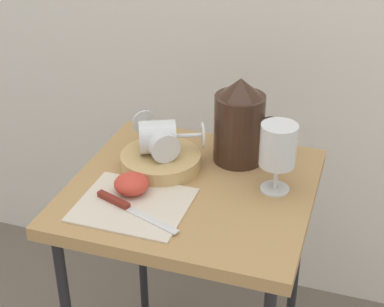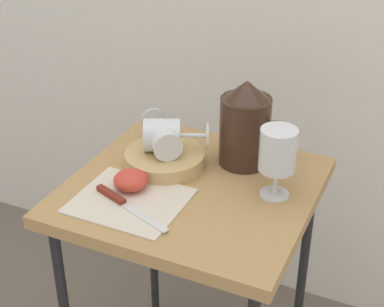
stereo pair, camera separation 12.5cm
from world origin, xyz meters
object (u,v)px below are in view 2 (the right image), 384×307
object	(u,v)px
pitcher	(245,130)
wine_glass_upright	(278,153)
knife	(121,201)
apple_half_left	(131,180)
wine_glass_tipped_far	(163,138)
table	(192,210)
basket_tray	(165,159)
wine_glass_tipped_near	(164,135)

from	to	relation	value
pitcher	wine_glass_upright	distance (m)	0.15
knife	apple_half_left	bearing A→B (deg)	99.28
apple_half_left	wine_glass_upright	bearing A→B (deg)	20.79
wine_glass_tipped_far	wine_glass_upright	bearing A→B (deg)	-3.31
table	basket_tray	bearing A→B (deg)	151.34
table	wine_glass_tipped_far	size ratio (longest dim) A/B	4.25
table	pitcher	distance (m)	0.22
table	wine_glass_tipped_near	distance (m)	0.18
basket_tray	wine_glass_upright	size ratio (longest dim) A/B	1.18
basket_tray	knife	world-z (taller)	basket_tray
wine_glass_upright	apple_half_left	bearing A→B (deg)	-159.21
table	wine_glass_upright	xyz separation A→B (m)	(0.18, 0.04, 0.17)
basket_tray	knife	bearing A→B (deg)	-93.24
basket_tray	apple_half_left	size ratio (longest dim) A/B	2.46
basket_tray	wine_glass_tipped_far	distance (m)	0.05
wine_glass_tipped_near	knife	distance (m)	0.20
table	basket_tray	distance (m)	0.13
wine_glass_tipped_near	apple_half_left	size ratio (longest dim) A/B	2.15
apple_half_left	pitcher	bearing A→B (deg)	49.76
basket_tray	pitcher	size ratio (longest dim) A/B	0.90
table	wine_glass_tipped_near	world-z (taller)	wine_glass_tipped_near
wine_glass_tipped_near	apple_half_left	distance (m)	0.14
pitcher	wine_glass_upright	world-z (taller)	pitcher
apple_half_left	wine_glass_tipped_far	bearing A→B (deg)	83.06
wine_glass_tipped_far	wine_glass_tipped_near	bearing A→B (deg)	98.62
wine_glass_tipped_far	knife	size ratio (longest dim) A/B	0.76
table	apple_half_left	bearing A→B (deg)	-147.30
wine_glass_tipped_far	pitcher	bearing A→B (deg)	28.07
wine_glass_upright	basket_tray	bearing A→B (deg)	177.31
wine_glass_tipped_far	apple_half_left	distance (m)	0.13
wine_glass_tipped_near	knife	bearing A→B (deg)	-91.27
wine_glass_tipped_near	pitcher	bearing A→B (deg)	25.66
table	apple_half_left	xyz separation A→B (m)	(-0.11, -0.07, 0.09)
basket_tray	wine_glass_tipped_far	size ratio (longest dim) A/B	1.18
table	wine_glass_upright	size ratio (longest dim) A/B	4.23
wine_glass_tipped_far	apple_half_left	bearing A→B (deg)	-96.94
table	pitcher	bearing A→B (deg)	64.11
wine_glass_upright	wine_glass_tipped_near	bearing A→B (deg)	175.02
pitcher	apple_half_left	distance (m)	0.29
apple_half_left	knife	bearing A→B (deg)	-80.72
wine_glass_tipped_far	knife	bearing A→B (deg)	-91.71
pitcher	apple_half_left	xyz separation A→B (m)	(-0.18, -0.21, -0.06)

